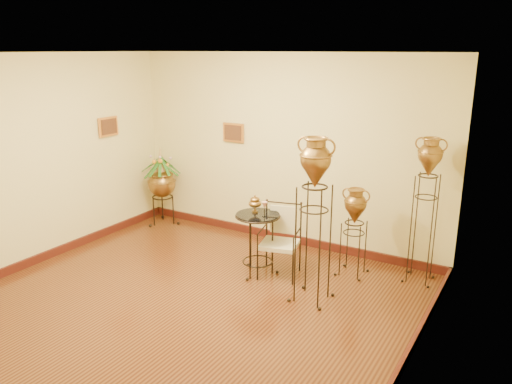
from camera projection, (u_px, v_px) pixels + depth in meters
The scene contains 8 objects.
ground at pixel (178, 309), 5.64m from camera, with size 5.00×5.00×0.00m, color brown.
room_shell at pixel (171, 160), 5.17m from camera, with size 5.02×5.02×2.81m.
amphora_tall at pixel (425, 209), 6.09m from camera, with size 0.44×0.44×1.86m.
amphora_mid at pixel (314, 220), 5.61m from camera, with size 0.56×0.56×1.95m.
amphora_short at pixel (354, 232), 6.38m from camera, with size 0.46×0.46×1.18m.
planter_urn at pixel (162, 180), 8.23m from camera, with size 0.93×0.93×1.34m.
armchair at pixel (279, 241), 6.36m from camera, with size 0.63×0.61×0.94m.
side_table at pixel (258, 243), 6.44m from camera, with size 0.63×0.63×1.03m.
Camera 1 is at (3.35, -3.89, 2.84)m, focal length 35.00 mm.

